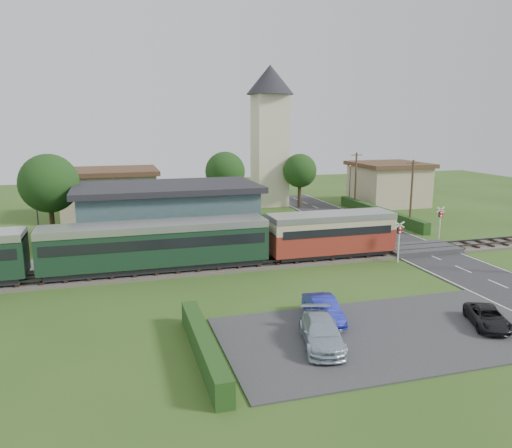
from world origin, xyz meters
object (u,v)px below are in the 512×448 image
object	(u,v)px
train	(110,247)
house_west	(109,193)
station_building	(168,214)
house_east	(388,183)
equipment_hut	(69,245)
car_park_silver	(322,332)
car_park_blue	(323,309)
pedestrian_near	(256,240)
crossing_signal_near	(399,236)
pedestrian_far	(115,250)
crossing_signal_far	(440,219)
car_on_road	(341,214)
church_tower	(270,125)
car_park_dark	(488,317)

from	to	relation	value
train	house_west	bearing A→B (deg)	89.97
station_building	house_east	xyz separation A→B (m)	(30.00, 13.01, 0.10)
equipment_hut	house_east	xyz separation A→B (m)	(38.00, 18.80, 1.05)
train	car_park_silver	bearing A→B (deg)	-55.76
car_park_blue	pedestrian_near	distance (m)	14.32
crossing_signal_near	car_park_blue	distance (m)	13.81
house_west	car_park_blue	distance (m)	36.30
house_east	car_park_silver	xyz separation A→B (m)	(-25.25, -36.34, -2.06)
pedestrian_far	crossing_signal_far	bearing A→B (deg)	-89.48
station_building	car_park_blue	xyz separation A→B (m)	(6.10, -20.49, -1.97)
equipment_hut	car_on_road	xyz separation A→B (m)	(27.95, 11.71, -1.17)
house_west	crossing_signal_far	xyz separation A→B (m)	(28.60, -20.61, -0.65)
station_building	pedestrian_near	xyz separation A→B (m)	(6.41, -6.19, -1.40)
crossing_signal_near	pedestrian_far	bearing A→B (deg)	165.70
house_east	car_park_silver	world-z (taller)	house_east
equipment_hut	station_building	world-z (taller)	station_building
house_west	house_east	bearing A→B (deg)	-1.64
house_west	car_on_road	world-z (taller)	house_west
station_building	crossing_signal_near	size ratio (longest dim) A/B	4.88
pedestrian_near	train	bearing A→B (deg)	9.29
car_on_road	crossing_signal_far	bearing A→B (deg)	176.43
house_west	house_east	distance (m)	35.01
house_east	crossing_signal_near	xyz separation A→B (m)	(-13.60, -24.41, -0.66)
house_west	station_building	bearing A→B (deg)	-70.35
station_building	church_tower	size ratio (longest dim) A/B	0.91
pedestrian_near	pedestrian_far	bearing A→B (deg)	-5.39
house_east	pedestrian_far	world-z (taller)	house_east
house_east	car_park_dark	bearing A→B (deg)	-113.30
car_on_road	car_park_blue	world-z (taller)	car_park_blue
train	car_park_silver	size ratio (longest dim) A/B	9.47
church_tower	house_west	xyz separation A→B (m)	(-20.00, -3.00, -7.43)
station_building	pedestrian_far	distance (m)	7.80
station_building	car_park_silver	xyz separation A→B (m)	(4.75, -23.34, -1.95)
pedestrian_far	house_east	bearing A→B (deg)	-59.58
pedestrian_far	car_park_silver	bearing A→B (deg)	-149.63
house_west	pedestrian_near	world-z (taller)	house_west
crossing_signal_near	crossing_signal_far	xyz separation A→B (m)	(7.20, 4.80, 0.00)
crossing_signal_far	car_park_blue	size ratio (longest dim) A/B	0.84
house_east	house_west	bearing A→B (deg)	178.36
house_west	crossing_signal_near	distance (m)	33.22
train	house_east	bearing A→B (deg)	32.14
crossing_signal_far	car_park_blue	distance (m)	22.39
car_park_silver	station_building	bearing A→B (deg)	115.94
station_building	crossing_signal_far	xyz separation A→B (m)	(23.60, -6.60, -0.55)
car_park_silver	pedestrian_far	bearing A→B (deg)	133.11
church_tower	car_on_road	world-z (taller)	church_tower
train	car_park_dark	bearing A→B (deg)	-37.43
crossing_signal_far	church_tower	bearing A→B (deg)	110.02
station_building	car_park_silver	distance (m)	23.89
house_east	car_on_road	xyz separation A→B (m)	(-10.05, -7.09, -2.22)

